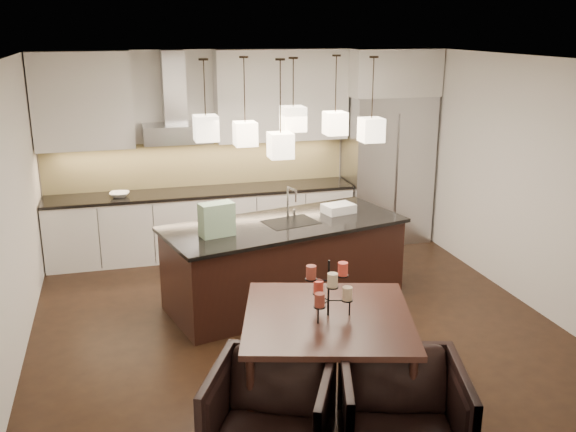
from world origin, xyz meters
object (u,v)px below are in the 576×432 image
object	(u,v)px
refrigerator	(387,169)
dining_table	(327,360)
island_body	(284,264)
armchair_left	(270,418)
armchair_right	(402,417)

from	to	relation	value
refrigerator	dining_table	distance (m)	4.60
island_body	armchair_left	world-z (taller)	island_body
refrigerator	island_body	world-z (taller)	refrigerator
armchair_right	refrigerator	bearing A→B (deg)	84.25
refrigerator	island_body	size ratio (longest dim) A/B	0.82
island_body	dining_table	world-z (taller)	island_body
refrigerator	dining_table	bearing A→B (deg)	-119.49
refrigerator	dining_table	world-z (taller)	refrigerator
armchair_left	refrigerator	bearing A→B (deg)	83.87
island_body	refrigerator	bearing A→B (deg)	28.24
refrigerator	armchair_left	bearing A→B (deg)	-122.03
island_body	armchair_left	size ratio (longest dim) A/B	2.99
refrigerator	armchair_left	xyz separation A→B (m)	(-2.90, -4.63, -0.67)
island_body	armchair_right	distance (m)	3.05
dining_table	island_body	bearing A→B (deg)	100.74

